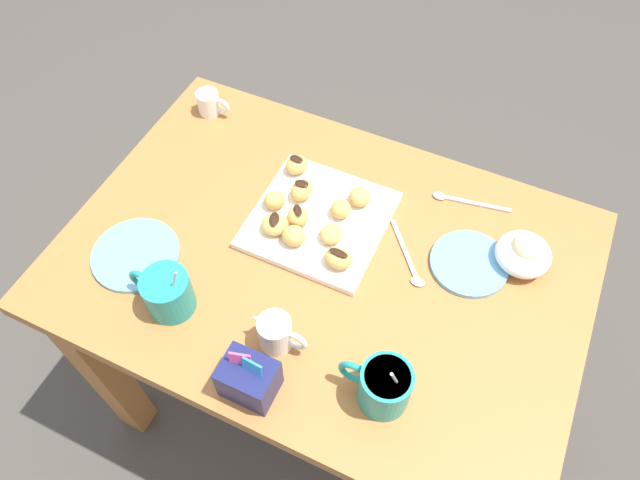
% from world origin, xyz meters
% --- Properties ---
extents(ground_plane, '(8.00, 8.00, 0.00)m').
position_xyz_m(ground_plane, '(0.00, 0.00, 0.00)').
color(ground_plane, '#423D38').
extents(dining_table, '(1.02, 0.71, 0.74)m').
position_xyz_m(dining_table, '(0.00, 0.00, 0.59)').
color(dining_table, '#A36633').
rests_on(dining_table, ground_plane).
extents(pastry_plate_square, '(0.26, 0.26, 0.02)m').
position_xyz_m(pastry_plate_square, '(0.04, -0.07, 0.74)').
color(pastry_plate_square, white).
rests_on(pastry_plate_square, dining_table).
extents(coffee_mug_teal_left, '(0.13, 0.09, 0.14)m').
position_xyz_m(coffee_mug_teal_left, '(-0.21, 0.21, 0.79)').
color(coffee_mug_teal_left, teal).
rests_on(coffee_mug_teal_left, dining_table).
extents(coffee_mug_teal_right, '(0.13, 0.09, 0.13)m').
position_xyz_m(coffee_mug_teal_right, '(0.21, 0.21, 0.78)').
color(coffee_mug_teal_right, teal).
rests_on(coffee_mug_teal_right, dining_table).
extents(cream_pitcher_white, '(0.10, 0.06, 0.07)m').
position_xyz_m(cream_pitcher_white, '(0.00, 0.20, 0.78)').
color(cream_pitcher_white, white).
rests_on(cream_pitcher_white, dining_table).
extents(sugar_caddy, '(0.09, 0.07, 0.11)m').
position_xyz_m(sugar_caddy, '(-0.00, 0.29, 0.78)').
color(sugar_caddy, '#191E51').
rests_on(sugar_caddy, dining_table).
extents(ice_cream_bowl, '(0.11, 0.11, 0.08)m').
position_xyz_m(ice_cream_bowl, '(-0.35, -0.15, 0.77)').
color(ice_cream_bowl, white).
rests_on(ice_cream_bowl, dining_table).
extents(chocolate_sauce_pitcher, '(0.09, 0.05, 0.06)m').
position_xyz_m(chocolate_sauce_pitcher, '(0.41, -0.26, 0.77)').
color(chocolate_sauce_pitcher, white).
rests_on(chocolate_sauce_pitcher, dining_table).
extents(saucer_sky_left, '(0.17, 0.17, 0.01)m').
position_xyz_m(saucer_sky_left, '(0.33, 0.15, 0.74)').
color(saucer_sky_left, '#66A8DB').
rests_on(saucer_sky_left, dining_table).
extents(saucer_sky_right, '(0.15, 0.15, 0.01)m').
position_xyz_m(saucer_sky_right, '(-0.26, -0.10, 0.74)').
color(saucer_sky_right, '#66A8DB').
rests_on(saucer_sky_right, dining_table).
extents(loose_spoon_near_saucer, '(0.16, 0.04, 0.01)m').
position_xyz_m(loose_spoon_near_saucer, '(-0.21, -0.25, 0.74)').
color(loose_spoon_near_saucer, silver).
rests_on(loose_spoon_near_saucer, dining_table).
extents(loose_spoon_by_plate, '(0.11, 0.13, 0.01)m').
position_xyz_m(loose_spoon_by_plate, '(-0.16, -0.06, 0.74)').
color(loose_spoon_by_plate, silver).
rests_on(loose_spoon_by_plate, dining_table).
extents(beignet_0, '(0.06, 0.06, 0.04)m').
position_xyz_m(beignet_0, '(0.08, -0.05, 0.77)').
color(beignet_0, '#DBA351').
rests_on(beignet_0, pastry_plate_square).
extents(chocolate_drizzle_0, '(0.03, 0.03, 0.00)m').
position_xyz_m(chocolate_drizzle_0, '(0.08, -0.05, 0.79)').
color(chocolate_drizzle_0, black).
rests_on(chocolate_drizzle_0, beignet_0).
extents(beignet_1, '(0.06, 0.06, 0.04)m').
position_xyz_m(beignet_1, '(0.01, -0.10, 0.77)').
color(beignet_1, '#DBA351').
rests_on(beignet_1, pastry_plate_square).
extents(beignet_2, '(0.05, 0.05, 0.04)m').
position_xyz_m(beignet_2, '(0.06, 0.00, 0.77)').
color(beignet_2, '#DBA351').
rests_on(beignet_2, pastry_plate_square).
extents(beignet_3, '(0.07, 0.07, 0.03)m').
position_xyz_m(beignet_3, '(0.11, -0.01, 0.77)').
color(beignet_3, '#DBA351').
rests_on(beignet_3, pastry_plate_square).
extents(chocolate_drizzle_3, '(0.03, 0.04, 0.00)m').
position_xyz_m(chocolate_drizzle_3, '(0.11, -0.01, 0.79)').
color(chocolate_drizzle_3, black).
rests_on(chocolate_drizzle_3, beignet_3).
extents(beignet_4, '(0.05, 0.06, 0.04)m').
position_xyz_m(beignet_4, '(0.10, -0.11, 0.77)').
color(beignet_4, '#DBA351').
rests_on(beignet_4, pastry_plate_square).
extents(chocolate_drizzle_4, '(0.03, 0.02, 0.00)m').
position_xyz_m(chocolate_drizzle_4, '(0.10, -0.11, 0.79)').
color(chocolate_drizzle_4, black).
rests_on(chocolate_drizzle_4, beignet_4).
extents(beignet_5, '(0.06, 0.05, 0.04)m').
position_xyz_m(beignet_5, '(-0.04, 0.01, 0.77)').
color(beignet_5, '#DBA351').
rests_on(beignet_5, pastry_plate_square).
extents(chocolate_drizzle_5, '(0.04, 0.02, 0.00)m').
position_xyz_m(chocolate_drizzle_5, '(-0.04, 0.01, 0.79)').
color(chocolate_drizzle_5, black).
rests_on(chocolate_drizzle_5, beignet_5).
extents(beignet_6, '(0.06, 0.06, 0.04)m').
position_xyz_m(beignet_6, '(0.14, -0.17, 0.77)').
color(beignet_6, '#DBA351').
rests_on(beignet_6, pastry_plate_square).
extents(chocolate_drizzle_6, '(0.03, 0.02, 0.00)m').
position_xyz_m(chocolate_drizzle_6, '(0.14, -0.17, 0.79)').
color(chocolate_drizzle_6, black).
rests_on(chocolate_drizzle_6, beignet_6).
extents(beignet_7, '(0.05, 0.05, 0.03)m').
position_xyz_m(beignet_7, '(0.00, -0.04, 0.77)').
color(beignet_7, '#DBA351').
rests_on(beignet_7, pastry_plate_square).
extents(beignet_8, '(0.06, 0.06, 0.04)m').
position_xyz_m(beignet_8, '(0.14, -0.06, 0.77)').
color(beignet_8, '#DBA351').
rests_on(beignet_8, pastry_plate_square).
extents(beignet_9, '(0.05, 0.05, 0.04)m').
position_xyz_m(beignet_9, '(-0.02, -0.15, 0.77)').
color(beignet_9, '#DBA351').
rests_on(beignet_9, pastry_plate_square).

